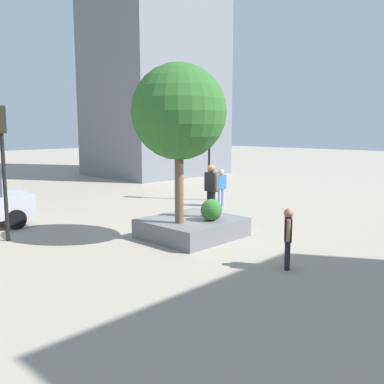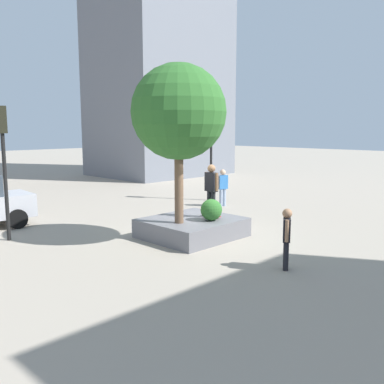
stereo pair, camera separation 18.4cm
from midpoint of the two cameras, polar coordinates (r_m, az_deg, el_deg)
The scene contains 11 objects.
ground_plane at distance 14.72m, azimuth 1.41°, elevation -5.69°, with size 120.00×120.00×0.00m, color #9E9384.
planter_ledge at distance 14.35m, azimuth 0.37°, elevation -4.79°, with size 2.98×2.69×0.62m, color slate.
plaza_tree at distance 13.34m, azimuth -1.40°, elevation 10.58°, with size 2.96×2.96×4.97m.
boxwood_shrub at distance 13.95m, azimuth 2.97°, elevation -2.39°, with size 0.71×0.71×0.71m, color #2D6628.
skateboard at distance 14.53m, azimuth 2.93°, elevation -3.14°, with size 0.30×0.82×0.07m.
skateboarder at distance 14.36m, azimuth 2.96°, elevation 0.80°, with size 0.27×0.58×1.72m.
traffic_light_corner at distance 21.38m, azimuth 2.81°, elevation 6.83°, with size 0.28×0.34×4.37m.
traffic_light_median at distance 14.75m, azimuth -23.56°, elevation 5.22°, with size 0.32×0.36×4.30m.
pedestrian_crossing at distance 11.23m, azimuth 12.97°, elevation -5.56°, with size 0.47×0.39×1.60m.
bystander_watching at distance 19.84m, azimuth 4.39°, elevation 0.93°, with size 0.57×0.30×1.73m.
brick_midrise at distance 34.41m, azimuth -4.26°, elevation 18.16°, with size 9.35×7.58×18.77m, color slate.
Camera 2 is at (-10.37, -9.81, 3.61)m, focal length 39.95 mm.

